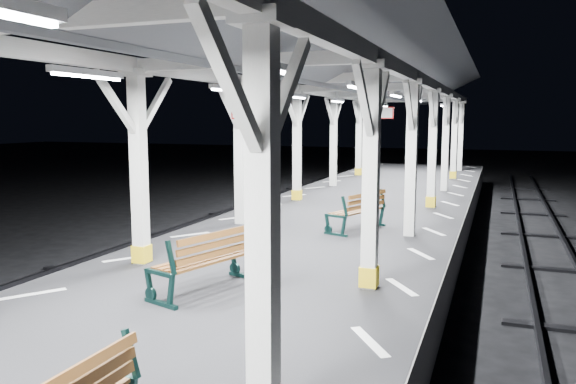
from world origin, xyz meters
The scene contains 6 objects.
platform centered at (0.00, 0.00, 0.50)m, with size 6.00×50.00×1.00m, color black.
hazard_stripes_left centered at (-2.45, 0.00, 1.00)m, with size 1.00×48.00×0.01m, color silver.
hazard_stripes_right centered at (2.45, 0.00, 1.00)m, with size 1.00×48.00×0.01m, color silver.
canopy centered at (0.00, -0.02, 4.56)m, with size 5.40×49.00×4.65m.
bench_mid centered at (-0.11, 0.99, 1.50)m, with size 1.12×1.84×0.94m.
bench_far centered at (0.87, 6.15, 1.47)m, with size 1.10×1.74×0.89m.
Camera 1 is at (3.72, -6.00, 3.51)m, focal length 35.00 mm.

